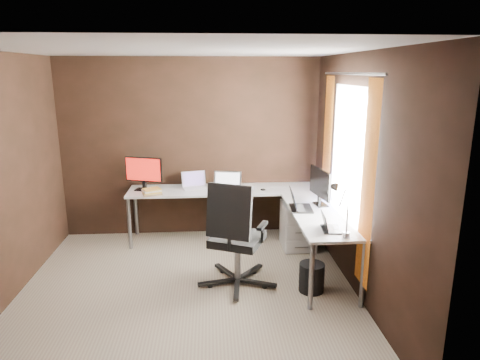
{
  "coord_description": "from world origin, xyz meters",
  "views": [
    {
      "loc": [
        0.27,
        -4.17,
        2.31
      ],
      "look_at": [
        0.63,
        0.95,
        0.99
      ],
      "focal_mm": 32.0,
      "sensor_mm": 36.0,
      "label": 1
    }
  ],
  "objects_px": {
    "book_stack": "(152,192)",
    "laptop_white": "(195,185)",
    "monitor_left": "(144,172)",
    "laptop_black_small": "(329,226)",
    "desk_lamp": "(340,204)",
    "office_chair": "(236,256)",
    "wastebasket": "(312,277)",
    "monitor_right": "(320,185)",
    "laptop_silver": "(227,187)",
    "laptop_black_big": "(298,205)",
    "drawer_pedestal": "(298,225)"
  },
  "relations": [
    {
      "from": "laptop_silver",
      "to": "desk_lamp",
      "type": "bearing_deg",
      "value": -48.84
    },
    {
      "from": "laptop_black_big",
      "to": "wastebasket",
      "type": "height_order",
      "value": "laptop_black_big"
    },
    {
      "from": "monitor_right",
      "to": "laptop_black_small",
      "type": "height_order",
      "value": "monitor_right"
    },
    {
      "from": "book_stack",
      "to": "laptop_black_small",
      "type": "bearing_deg",
      "value": -36.2
    },
    {
      "from": "drawer_pedestal",
      "to": "laptop_black_small",
      "type": "relative_size",
      "value": 2.17
    },
    {
      "from": "desk_lamp",
      "to": "monitor_left",
      "type": "bearing_deg",
      "value": 136.62
    },
    {
      "from": "desk_lamp",
      "to": "monitor_right",
      "type": "bearing_deg",
      "value": 83.27
    },
    {
      "from": "monitor_right",
      "to": "laptop_silver",
      "type": "xyz_separation_m",
      "value": [
        -1.09,
        0.72,
        -0.2
      ]
    },
    {
      "from": "monitor_left",
      "to": "laptop_black_big",
      "type": "xyz_separation_m",
      "value": [
        1.93,
        -0.97,
        -0.2
      ]
    },
    {
      "from": "desk_lamp",
      "to": "office_chair",
      "type": "distance_m",
      "value": 1.28
    },
    {
      "from": "monitor_right",
      "to": "wastebasket",
      "type": "distance_m",
      "value": 1.14
    },
    {
      "from": "laptop_silver",
      "to": "book_stack",
      "type": "relative_size",
      "value": 1.46
    },
    {
      "from": "book_stack",
      "to": "laptop_white",
      "type": "bearing_deg",
      "value": 26.81
    },
    {
      "from": "wastebasket",
      "to": "laptop_black_small",
      "type": "bearing_deg",
      "value": -34.46
    },
    {
      "from": "drawer_pedestal",
      "to": "laptop_black_small",
      "type": "xyz_separation_m",
      "value": [
        0.04,
        -1.29,
        0.47
      ]
    },
    {
      "from": "laptop_black_big",
      "to": "book_stack",
      "type": "xyz_separation_m",
      "value": [
        -1.8,
        0.74,
        -0.01
      ]
    },
    {
      "from": "drawer_pedestal",
      "to": "desk_lamp",
      "type": "bearing_deg",
      "value": -86.5
    },
    {
      "from": "laptop_black_big",
      "to": "book_stack",
      "type": "bearing_deg",
      "value": 71.85
    },
    {
      "from": "monitor_left",
      "to": "laptop_white",
      "type": "height_order",
      "value": "monitor_left"
    },
    {
      "from": "monitor_left",
      "to": "book_stack",
      "type": "distance_m",
      "value": 0.34
    },
    {
      "from": "desk_lamp",
      "to": "laptop_black_small",
      "type": "bearing_deg",
      "value": 105.95
    },
    {
      "from": "wastebasket",
      "to": "desk_lamp",
      "type": "bearing_deg",
      "value": -52.4
    },
    {
      "from": "office_chair",
      "to": "wastebasket",
      "type": "height_order",
      "value": "office_chair"
    },
    {
      "from": "monitor_right",
      "to": "laptop_white",
      "type": "relative_size",
      "value": 1.43
    },
    {
      "from": "laptop_white",
      "to": "laptop_black_small",
      "type": "height_order",
      "value": "laptop_white"
    },
    {
      "from": "monitor_left",
      "to": "desk_lamp",
      "type": "bearing_deg",
      "value": -22.44
    },
    {
      "from": "monitor_right",
      "to": "laptop_silver",
      "type": "relative_size",
      "value": 1.3
    },
    {
      "from": "drawer_pedestal",
      "to": "laptop_black_small",
      "type": "distance_m",
      "value": 1.37
    },
    {
      "from": "laptop_black_big",
      "to": "wastebasket",
      "type": "bearing_deg",
      "value": -171.73
    },
    {
      "from": "laptop_silver",
      "to": "wastebasket",
      "type": "xyz_separation_m",
      "value": [
        0.85,
        -1.46,
        -0.63
      ]
    },
    {
      "from": "laptop_white",
      "to": "wastebasket",
      "type": "distance_m",
      "value": 2.17
    },
    {
      "from": "laptop_black_big",
      "to": "book_stack",
      "type": "height_order",
      "value": "laptop_black_big"
    },
    {
      "from": "laptop_white",
      "to": "desk_lamp",
      "type": "bearing_deg",
      "value": -65.89
    },
    {
      "from": "drawer_pedestal",
      "to": "monitor_left",
      "type": "relative_size",
      "value": 1.19
    },
    {
      "from": "wastebasket",
      "to": "monitor_right",
      "type": "bearing_deg",
      "value": 71.81
    },
    {
      "from": "drawer_pedestal",
      "to": "book_stack",
      "type": "bearing_deg",
      "value": 175.56
    },
    {
      "from": "laptop_white",
      "to": "monitor_left",
      "type": "bearing_deg",
      "value": 170.05
    },
    {
      "from": "laptop_black_small",
      "to": "laptop_white",
      "type": "bearing_deg",
      "value": 44.77
    },
    {
      "from": "book_stack",
      "to": "office_chair",
      "type": "height_order",
      "value": "office_chair"
    },
    {
      "from": "monitor_left",
      "to": "office_chair",
      "type": "distance_m",
      "value": 1.93
    },
    {
      "from": "laptop_white",
      "to": "wastebasket",
      "type": "relative_size",
      "value": 1.22
    },
    {
      "from": "monitor_right",
      "to": "desk_lamp",
      "type": "relative_size",
      "value": 1.04
    },
    {
      "from": "monitor_left",
      "to": "laptop_black_small",
      "type": "height_order",
      "value": "monitor_left"
    },
    {
      "from": "book_stack",
      "to": "office_chair",
      "type": "bearing_deg",
      "value": -48.44
    },
    {
      "from": "book_stack",
      "to": "office_chair",
      "type": "xyz_separation_m",
      "value": [
        1.04,
        -1.17,
        -0.41
      ]
    },
    {
      "from": "drawer_pedestal",
      "to": "monitor_left",
      "type": "distance_m",
      "value": 2.21
    },
    {
      "from": "laptop_silver",
      "to": "book_stack",
      "type": "height_order",
      "value": "laptop_silver"
    },
    {
      "from": "monitor_left",
      "to": "laptop_black_big",
      "type": "distance_m",
      "value": 2.17
    },
    {
      "from": "monitor_right",
      "to": "laptop_silver",
      "type": "bearing_deg",
      "value": 46.97
    },
    {
      "from": "office_chair",
      "to": "laptop_silver",
      "type": "bearing_deg",
      "value": 115.7
    }
  ]
}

